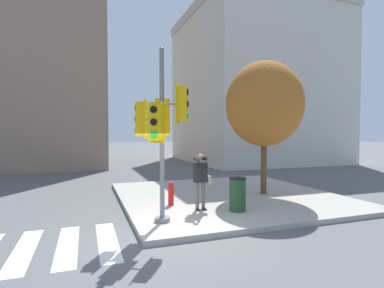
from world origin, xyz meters
name	(u,v)px	position (x,y,z in m)	size (l,w,h in m)	color
ground_plane	(160,238)	(0.00, 0.00, 0.00)	(160.00, 160.00, 0.00)	#5B5B5E
sidewalk_corner	(227,196)	(3.50, 3.50, 0.07)	(8.00, 8.00, 0.15)	#ADA89E
traffic_signal_pole	(161,124)	(0.22, 0.79, 2.75)	(1.36, 1.36, 4.61)	slate
person_photographer	(201,176)	(1.68, 1.62, 1.18)	(0.58, 0.54, 1.72)	black
street_tree	(264,104)	(4.86, 3.05, 3.63)	(2.97, 2.97, 5.12)	brown
fire_hydrant	(171,194)	(0.96, 2.50, 0.53)	(0.18, 0.24, 0.77)	red
trash_bin	(238,194)	(2.66, 1.10, 0.66)	(0.52, 0.52, 1.01)	#234728
building_left	(6,43)	(-7.12, 18.93, 9.22)	(14.04, 10.46, 18.41)	gray
building_right	(253,88)	(12.86, 17.08, 6.66)	(12.06, 12.55, 13.29)	beige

